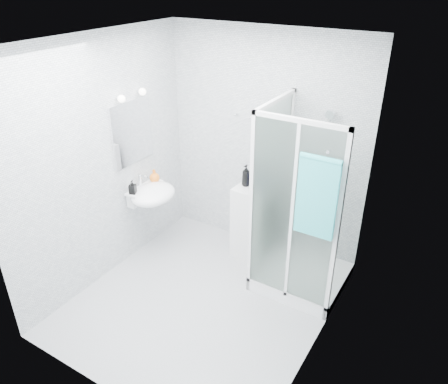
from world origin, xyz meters
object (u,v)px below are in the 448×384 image
Objects in this scene: shampoo_bottle_b at (257,179)px; soap_dispenser_orange at (154,176)px; hand_towel at (317,195)px; wall_basin at (151,194)px; storage_cabinet at (251,222)px; shower_enclosure at (294,249)px; shampoo_bottle_a at (246,175)px; soap_dispenser_black at (133,187)px.

shampoo_bottle_b reaches higher than soap_dispenser_orange.
shampoo_bottle_b is at bearing 144.49° from hand_towel.
storage_cabinet is (1.01, 0.57, -0.35)m from wall_basin.
wall_basin is 2.05m from hand_towel.
wall_basin is at bearing -64.95° from soap_dispenser_orange.
shower_enclosure is at bearing 10.81° from wall_basin.
wall_basin is 1.21m from storage_cabinet.
shampoo_bottle_a is 1.64× the size of soap_dispenser_orange.
soap_dispenser_black is (-2.06, -0.10, -0.42)m from hand_towel.
shower_enclosure is at bearing -19.47° from shampoo_bottle_a.
shower_enclosure is 1.81m from soap_dispenser_orange.
shampoo_bottle_a is (-0.09, 0.01, 0.57)m from storage_cabinet.
soap_dispenser_orange is (-0.99, -0.41, -0.08)m from shampoo_bottle_a.
shampoo_bottle_b reaches higher than storage_cabinet.
shampoo_bottle_b reaches higher than soap_dispenser_black.
shampoo_bottle_b is at bearing 157.39° from shower_enclosure.
storage_cabinet is at bearing 20.34° from soap_dispenser_orange.
hand_towel is at bearing -52.26° from shower_enclosure.
soap_dispenser_orange is at bearing 87.03° from soap_dispenser_black.
shower_enclosure reaches higher than shampoo_bottle_b.
soap_dispenser_black is at bearing -146.53° from shampoo_bottle_b.
shampoo_bottle_a is at bearing 147.79° from hand_towel.
wall_basin is 1.10m from shampoo_bottle_a.
shower_enclosure is 2.60× the size of hand_towel.
storage_cabinet is 1.48m from hand_towel.
storage_cabinet is at bearing 29.40° from wall_basin.
shampoo_bottle_b is at bearing 19.65° from soap_dispenser_orange.
storage_cabinet is at bearing 34.49° from soap_dispenser_black.
shampoo_bottle_a is at bearing 160.53° from shower_enclosure.
storage_cabinet is 5.83× the size of soap_dispenser_orange.
shampoo_bottle_a is at bearing 37.39° from soap_dispenser_black.
shower_enclosure is at bearing 127.74° from hand_towel.
wall_basin is 1.21m from shampoo_bottle_b.
hand_towel is (0.96, -0.65, 0.92)m from storage_cabinet.
shampoo_bottle_b is at bearing 28.39° from wall_basin.
soap_dispenser_black is at bearing -177.08° from hand_towel.
wall_basin is 3.55× the size of soap_dispenser_black.
storage_cabinet is 1.42m from soap_dispenser_black.
storage_cabinet is 5.68× the size of soap_dispenser_black.
hand_towel is 4.88× the size of soap_dispenser_black.
shampoo_bottle_a is 1.03× the size of shampoo_bottle_b.
soap_dispenser_black is (-1.10, -0.76, 0.49)m from storage_cabinet.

